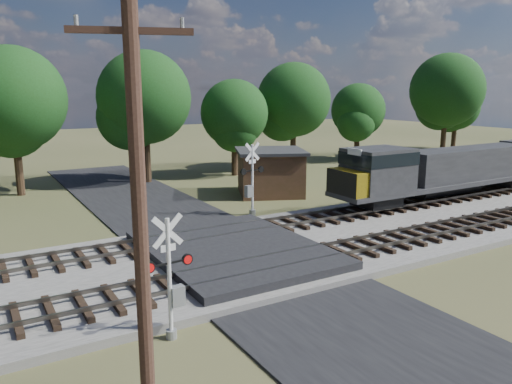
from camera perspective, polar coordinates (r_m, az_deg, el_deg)
ground at (r=22.01m, az=-1.94°, el=-8.03°), size 160.00×160.00×0.00m
ballast_bed at (r=28.25m, az=15.68°, el=-3.66°), size 140.00×10.00×0.30m
road at (r=21.99m, az=-1.94°, el=-7.93°), size 7.00×60.00×0.08m
crossing_panel at (r=22.32m, az=-2.57°, el=-6.89°), size 7.00×9.00×0.62m
track_near at (r=21.93m, az=7.83°, el=-7.06°), size 140.00×2.60×0.33m
track_far at (r=25.84m, az=0.94°, el=-4.04°), size 140.00×2.60×0.33m
crossing_signal_near at (r=15.34m, az=-9.56°, el=-10.74°), size 1.57×0.35×3.89m
crossing_signal_far at (r=29.51m, az=-0.55°, el=0.76°), size 1.75×0.48×4.37m
utility_pole at (r=9.80m, az=-13.08°, el=-4.25°), size 2.13×0.84×9.05m
equipment_shed at (r=35.56m, az=1.65°, el=2.33°), size 6.21×6.21×3.21m
treeline at (r=41.19m, az=-8.36°, el=10.21°), size 77.58×10.85×11.20m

